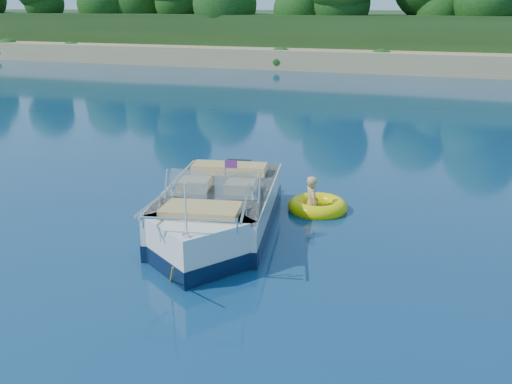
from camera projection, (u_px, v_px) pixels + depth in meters
ground at (94, 270)px, 10.68m from camera, size 160.00×160.00×0.00m
shoreline at (416, 39)px, 67.26m from camera, size 170.00×59.00×6.00m
motorboat at (217, 215)px, 12.30m from camera, size 3.11×6.30×2.13m
tow_tube at (318, 206)px, 13.78m from camera, size 1.74×1.74×0.38m
boy at (311, 210)px, 13.81m from camera, size 0.71×0.83×1.51m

